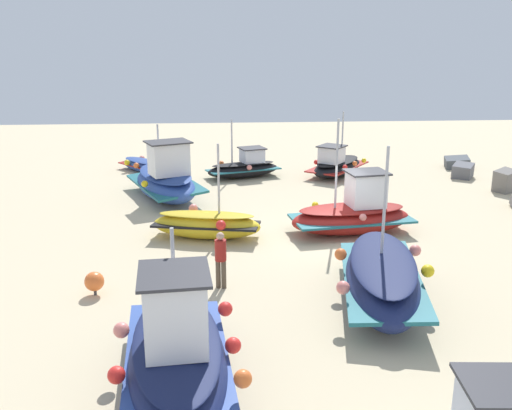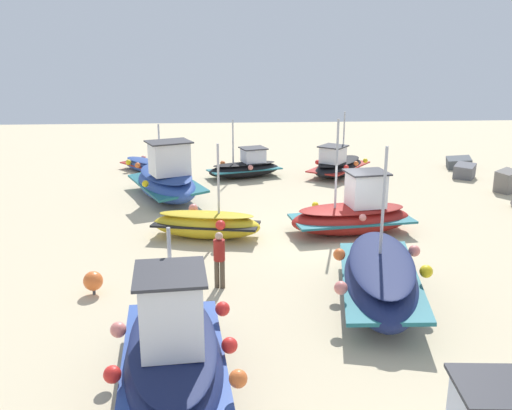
{
  "view_description": "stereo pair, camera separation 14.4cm",
  "coord_description": "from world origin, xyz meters",
  "px_view_note": "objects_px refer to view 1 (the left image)",
  "views": [
    {
      "loc": [
        18.56,
        -3.89,
        6.68
      ],
      "look_at": [
        -1.25,
        -2.49,
        0.9
      ],
      "focal_mm": 39.76,
      "sensor_mm": 36.0,
      "label": 1
    },
    {
      "loc": [
        18.57,
        -3.75,
        6.68
      ],
      "look_at": [
        -1.25,
        -2.49,
        0.9
      ],
      "focal_mm": 39.76,
      "sensor_mm": 36.0,
      "label": 2
    }
  ],
  "objects_px": {
    "fishing_boat_0": "(382,277)",
    "fishing_boat_2": "(353,214)",
    "fishing_boat_5": "(207,224)",
    "fishing_boat_6": "(142,165)",
    "fishing_boat_8": "(337,165)",
    "fishing_boat_7": "(166,180)",
    "mooring_buoy_0": "(94,281)",
    "mooring_buoy_1": "(374,200)",
    "fishing_boat_1": "(244,167)",
    "person_walking": "(221,256)",
    "fishing_boat_4": "(177,354)"
  },
  "relations": [
    {
      "from": "fishing_boat_6",
      "to": "mooring_buoy_0",
      "type": "xyz_separation_m",
      "value": [
        15.29,
        0.59,
        0.04
      ]
    },
    {
      "from": "fishing_boat_0",
      "to": "fishing_boat_4",
      "type": "relative_size",
      "value": 1.07
    },
    {
      "from": "fishing_boat_1",
      "to": "fishing_boat_8",
      "type": "bearing_deg",
      "value": -16.68
    },
    {
      "from": "person_walking",
      "to": "mooring_buoy_1",
      "type": "height_order",
      "value": "person_walking"
    },
    {
      "from": "fishing_boat_2",
      "to": "fishing_boat_7",
      "type": "xyz_separation_m",
      "value": [
        -5.19,
        -7.1,
        0.13
      ]
    },
    {
      "from": "fishing_boat_4",
      "to": "fishing_boat_5",
      "type": "bearing_deg",
      "value": 172.12
    },
    {
      "from": "fishing_boat_0",
      "to": "fishing_boat_8",
      "type": "xyz_separation_m",
      "value": [
        -14.59,
        1.88,
        -0.14
      ]
    },
    {
      "from": "fishing_boat_1",
      "to": "mooring_buoy_1",
      "type": "xyz_separation_m",
      "value": [
        5.96,
        5.04,
        -0.14
      ]
    },
    {
      "from": "fishing_boat_5",
      "to": "fishing_boat_6",
      "type": "height_order",
      "value": "fishing_boat_5"
    },
    {
      "from": "person_walking",
      "to": "mooring_buoy_0",
      "type": "height_order",
      "value": "person_walking"
    },
    {
      "from": "fishing_boat_1",
      "to": "fishing_boat_2",
      "type": "distance_m",
      "value": 9.55
    },
    {
      "from": "mooring_buoy_0",
      "to": "fishing_boat_5",
      "type": "bearing_deg",
      "value": 146.1
    },
    {
      "from": "fishing_boat_1",
      "to": "fishing_boat_5",
      "type": "xyz_separation_m",
      "value": [
        9.11,
        -1.78,
        0.0
      ]
    },
    {
      "from": "fishing_boat_4",
      "to": "fishing_boat_5",
      "type": "height_order",
      "value": "fishing_boat_5"
    },
    {
      "from": "fishing_boat_4",
      "to": "fishing_boat_6",
      "type": "relative_size",
      "value": 1.79
    },
    {
      "from": "fishing_boat_6",
      "to": "person_walking",
      "type": "height_order",
      "value": "person_walking"
    },
    {
      "from": "person_walking",
      "to": "mooring_buoy_0",
      "type": "bearing_deg",
      "value": 108.05
    },
    {
      "from": "fishing_boat_2",
      "to": "person_walking",
      "type": "bearing_deg",
      "value": -145.47
    },
    {
      "from": "fishing_boat_1",
      "to": "person_walking",
      "type": "height_order",
      "value": "fishing_boat_1"
    },
    {
      "from": "fishing_boat_1",
      "to": "fishing_boat_6",
      "type": "xyz_separation_m",
      "value": [
        -1.73,
        -5.35,
        -0.16
      ]
    },
    {
      "from": "fishing_boat_0",
      "to": "fishing_boat_7",
      "type": "relative_size",
      "value": 1.0
    },
    {
      "from": "fishing_boat_5",
      "to": "fishing_boat_7",
      "type": "distance_m",
      "value": 5.72
    },
    {
      "from": "fishing_boat_1",
      "to": "fishing_boat_8",
      "type": "xyz_separation_m",
      "value": [
        -0.12,
        4.77,
        0.03
      ]
    },
    {
      "from": "fishing_boat_6",
      "to": "fishing_boat_7",
      "type": "bearing_deg",
      "value": -23.95
    },
    {
      "from": "fishing_boat_4",
      "to": "person_walking",
      "type": "xyz_separation_m",
      "value": [
        -4.79,
        0.9,
        0.15
      ]
    },
    {
      "from": "fishing_boat_6",
      "to": "fishing_boat_8",
      "type": "height_order",
      "value": "fishing_boat_8"
    },
    {
      "from": "fishing_boat_7",
      "to": "mooring_buoy_1",
      "type": "height_order",
      "value": "fishing_boat_7"
    },
    {
      "from": "fishing_boat_6",
      "to": "mooring_buoy_0",
      "type": "distance_m",
      "value": 15.3
    },
    {
      "from": "fishing_boat_7",
      "to": "fishing_boat_1",
      "type": "bearing_deg",
      "value": 113.16
    },
    {
      "from": "mooring_buoy_1",
      "to": "fishing_boat_2",
      "type": "bearing_deg",
      "value": -28.21
    },
    {
      "from": "fishing_boat_8",
      "to": "person_walking",
      "type": "distance_m",
      "value": 14.78
    },
    {
      "from": "fishing_boat_2",
      "to": "fishing_boat_6",
      "type": "bearing_deg",
      "value": 121.4
    },
    {
      "from": "fishing_boat_4",
      "to": "fishing_boat_7",
      "type": "distance_m",
      "value": 14.49
    },
    {
      "from": "mooring_buoy_0",
      "to": "fishing_boat_7",
      "type": "bearing_deg",
      "value": 173.43
    },
    {
      "from": "fishing_boat_2",
      "to": "fishing_boat_4",
      "type": "bearing_deg",
      "value": -129.94
    },
    {
      "from": "fishing_boat_6",
      "to": "person_walking",
      "type": "bearing_deg",
      "value": -26.58
    },
    {
      "from": "fishing_boat_2",
      "to": "fishing_boat_6",
      "type": "xyz_separation_m",
      "value": [
        -10.63,
        -8.82,
        -0.35
      ]
    },
    {
      "from": "person_walking",
      "to": "mooring_buoy_0",
      "type": "xyz_separation_m",
      "value": [
        0.22,
        -3.44,
        -0.55
      ]
    },
    {
      "from": "fishing_boat_0",
      "to": "fishing_boat_2",
      "type": "bearing_deg",
      "value": -175.56
    },
    {
      "from": "fishing_boat_1",
      "to": "person_walking",
      "type": "relative_size",
      "value": 2.45
    },
    {
      "from": "fishing_boat_1",
      "to": "mooring_buoy_0",
      "type": "bearing_deg",
      "value": -127.52
    },
    {
      "from": "fishing_boat_5",
      "to": "fishing_boat_7",
      "type": "height_order",
      "value": "fishing_boat_5"
    },
    {
      "from": "person_walking",
      "to": "fishing_boat_2",
      "type": "bearing_deg",
      "value": -32.77
    },
    {
      "from": "fishing_boat_1",
      "to": "mooring_buoy_1",
      "type": "distance_m",
      "value": 7.81
    },
    {
      "from": "person_walking",
      "to": "fishing_boat_7",
      "type": "bearing_deg",
      "value": 27.85
    },
    {
      "from": "fishing_boat_2",
      "to": "mooring_buoy_0",
      "type": "height_order",
      "value": "fishing_boat_2"
    },
    {
      "from": "fishing_boat_1",
      "to": "fishing_boat_6",
      "type": "height_order",
      "value": "fishing_boat_1"
    },
    {
      "from": "fishing_boat_2",
      "to": "fishing_boat_1",
      "type": "bearing_deg",
      "value": 102.99
    },
    {
      "from": "fishing_boat_0",
      "to": "mooring_buoy_1",
      "type": "distance_m",
      "value": 8.78
    },
    {
      "from": "mooring_buoy_0",
      "to": "mooring_buoy_1",
      "type": "xyz_separation_m",
      "value": [
        -7.6,
        9.81,
        -0.02
      ]
    }
  ]
}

